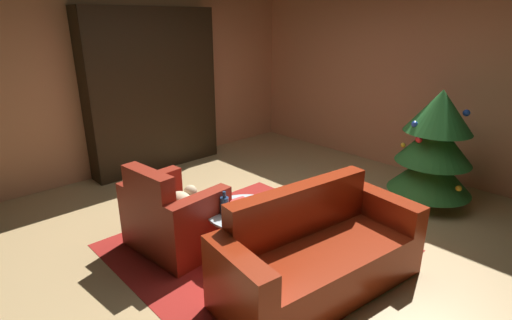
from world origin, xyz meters
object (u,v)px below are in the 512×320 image
at_px(coffee_table, 246,214).
at_px(decorated_tree, 435,147).
at_px(armchair_red, 173,219).
at_px(book_stack_on_table, 241,206).
at_px(bottle_on_table, 225,205).
at_px(bookshelf_unit, 160,91).
at_px(couch_red, 317,256).

bearing_deg(coffee_table, decorated_tree, 73.15).
distance_m(armchair_red, book_stack_on_table, 0.69).
height_order(bottle_on_table, decorated_tree, decorated_tree).
height_order(book_stack_on_table, decorated_tree, decorated_tree).
xyz_separation_m(armchair_red, coffee_table, (0.54, 0.46, 0.09)).
relative_size(coffee_table, decorated_tree, 0.53).
relative_size(bookshelf_unit, armchair_red, 2.42).
height_order(armchair_red, decorated_tree, decorated_tree).
bearing_deg(decorated_tree, coffee_table, -106.85).
distance_m(bookshelf_unit, couch_red, 3.63).
bearing_deg(bottle_on_table, coffee_table, 65.72).
bearing_deg(coffee_table, bookshelf_unit, 165.14).
height_order(bookshelf_unit, bottle_on_table, bookshelf_unit).
height_order(bookshelf_unit, book_stack_on_table, bookshelf_unit).
distance_m(bookshelf_unit, decorated_tree, 3.77).
relative_size(bookshelf_unit, book_stack_on_table, 9.94).
relative_size(bookshelf_unit, decorated_tree, 1.65).
bearing_deg(bottle_on_table, book_stack_on_table, 75.90).
bearing_deg(bookshelf_unit, decorated_tree, 25.71).
height_order(bookshelf_unit, armchair_red, bookshelf_unit).
xyz_separation_m(coffee_table, decorated_tree, (0.71, 2.33, 0.32)).
xyz_separation_m(coffee_table, book_stack_on_table, (-0.04, -0.02, 0.08)).
distance_m(bookshelf_unit, bottle_on_table, 2.80).
height_order(bookshelf_unit, coffee_table, bookshelf_unit).
height_order(coffee_table, book_stack_on_table, book_stack_on_table).
xyz_separation_m(couch_red, decorated_tree, (-0.09, 2.26, 0.43)).
height_order(coffee_table, decorated_tree, decorated_tree).
xyz_separation_m(book_stack_on_table, bottle_on_table, (-0.04, -0.17, 0.05)).
bearing_deg(coffee_table, bottle_on_table, -114.28).
xyz_separation_m(bookshelf_unit, armchair_red, (2.12, -1.17, -0.83)).
relative_size(armchair_red, couch_red, 0.51).
bearing_deg(couch_red, book_stack_on_table, -173.80).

